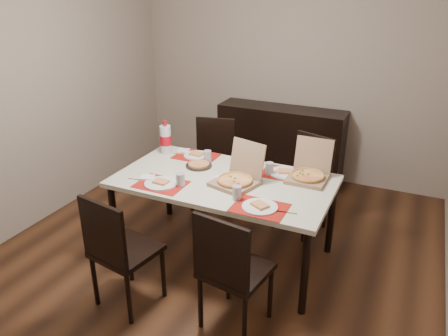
{
  "coord_description": "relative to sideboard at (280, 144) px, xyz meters",
  "views": [
    {
      "loc": [
        1.46,
        -3.03,
        2.29
      ],
      "look_at": [
        0.08,
        -0.02,
        0.85
      ],
      "focal_mm": 35.0,
      "sensor_mm": 36.0,
      "label": 1
    }
  ],
  "objects": [
    {
      "name": "faina_plate",
      "position": [
        -0.24,
        -1.65,
        0.31
      ],
      "size": [
        0.24,
        0.24,
        0.03
      ],
      "color": "black",
      "rests_on": "dining_table"
    },
    {
      "name": "pizza_box_center",
      "position": [
        0.21,
        -1.84,
        0.35
      ],
      "size": [
        0.41,
        0.44,
        0.33
      ],
      "color": "#8A6C4F",
      "rests_on": "dining_table"
    },
    {
      "name": "chair_near_right",
      "position": [
        0.49,
        -2.6,
        0.06
      ],
      "size": [
        0.48,
        0.48,
        0.93
      ],
      "color": "black",
      "rests_on": "ground"
    },
    {
      "name": "dining_table",
      "position": [
        0.08,
        -1.8,
        0.23
      ],
      "size": [
        1.8,
        1.0,
        0.75
      ],
      "color": "beige",
      "rests_on": "ground"
    },
    {
      "name": "setting_far_right",
      "position": [
        0.48,
        -1.51,
        0.32
      ],
      "size": [
        0.51,
        0.3,
        0.11
      ],
      "color": "#AF120B",
      "rests_on": "dining_table"
    },
    {
      "name": "setting_far_left",
      "position": [
        -0.35,
        -1.46,
        0.32
      ],
      "size": [
        0.44,
        0.3,
        0.11
      ],
      "color": "#AF120B",
      "rests_on": "dining_table"
    },
    {
      "name": "room_walls",
      "position": [
        0.0,
        -1.35,
        1.28
      ],
      "size": [
        3.84,
        4.02,
        2.62
      ],
      "color": "gray",
      "rests_on": "ground"
    },
    {
      "name": "napkin_loose",
      "position": [
        0.07,
        -1.82,
        0.31
      ],
      "size": [
        0.16,
        0.16,
        0.02
      ],
      "primitive_type": "cube",
      "rotation": [
        0.0,
        0.0,
        0.72
      ],
      "color": "white",
      "rests_on": "dining_table"
    },
    {
      "name": "sideboard",
      "position": [
        0.0,
        0.0,
        0.0
      ],
      "size": [
        1.5,
        0.4,
        0.9
      ],
      "primitive_type": "cube",
      "color": "black",
      "rests_on": "ground"
    },
    {
      "name": "soda_bottle",
      "position": [
        -0.68,
        -1.49,
        0.44
      ],
      "size": [
        0.11,
        0.11,
        0.32
      ],
      "color": "silver",
      "rests_on": "dining_table"
    },
    {
      "name": "dip_bowl",
      "position": [
        0.18,
        -1.59,
        0.32
      ],
      "size": [
        0.16,
        0.16,
        0.03
      ],
      "primitive_type": "imported",
      "rotation": [
        0.0,
        0.0,
        -0.24
      ],
      "color": "white",
      "rests_on": "dining_table"
    },
    {
      "name": "ground",
      "position": [
        0.0,
        -1.78,
        -0.46
      ],
      "size": [
        3.8,
        4.0,
        0.02
      ],
      "primitive_type": "cube",
      "color": "#472816",
      "rests_on": "ground"
    },
    {
      "name": "setting_near_left",
      "position": [
        -0.32,
        -2.1,
        0.32
      ],
      "size": [
        0.51,
        0.3,
        0.11
      ],
      "color": "#AF120B",
      "rests_on": "dining_table"
    },
    {
      "name": "chair_far_left",
      "position": [
        -0.47,
        -0.9,
        0.06
      ],
      "size": [
        0.5,
        0.5,
        0.93
      ],
      "color": "black",
      "rests_on": "ground"
    },
    {
      "name": "pizza_box_right",
      "position": [
        0.72,
        -1.51,
        0.35
      ],
      "size": [
        0.32,
        0.35,
        0.32
      ],
      "color": "#8A6C4F",
      "rests_on": "dining_table"
    },
    {
      "name": "chair_near_left",
      "position": [
        -0.33,
        -2.73,
        0.06
      ],
      "size": [
        0.49,
        0.49,
        0.93
      ],
      "color": "black",
      "rests_on": "ground"
    },
    {
      "name": "setting_near_right",
      "position": [
        0.47,
        -2.14,
        0.32
      ],
      "size": [
        0.52,
        0.3,
        0.11
      ],
      "color": "#AF120B",
      "rests_on": "dining_table"
    },
    {
      "name": "chair_far_right",
      "position": [
        0.58,
        -0.99,
        0.06
      ],
      "size": [
        0.54,
        0.54,
        0.93
      ],
      "color": "black",
      "rests_on": "ground"
    }
  ]
}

